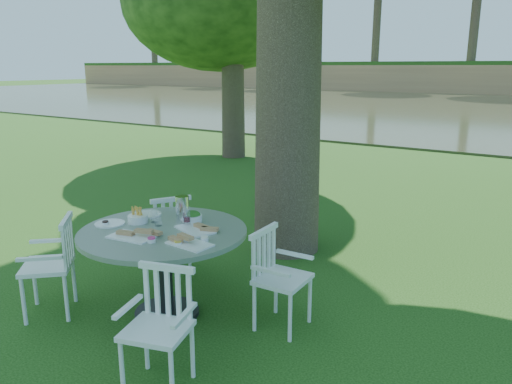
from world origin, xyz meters
TOP-DOWN VIEW (x-y plane):
  - ground at (0.00, 0.00)m, footprint 140.00×140.00m
  - table at (-0.08, -1.10)m, footprint 1.42×1.42m
  - chair_ne at (0.79, -0.72)m, footprint 0.41×0.44m
  - chair_nw at (-0.70, -0.38)m, footprint 0.55×0.56m
  - chair_sw at (-0.89, -1.58)m, footprint 0.60×0.60m
  - chair_se at (0.57, -1.80)m, footprint 0.51×0.49m
  - tableware at (-0.14, -1.00)m, footprint 1.24×0.82m

SIDE VIEW (x-z plane):
  - ground at x=0.00m, z-range 0.00..0.00m
  - chair_se at x=0.57m, z-range 0.07..0.89m
  - chair_ne at x=0.79m, z-range 0.07..0.90m
  - chair_nw at x=-0.70m, z-range 0.07..0.91m
  - chair_sw at x=-0.89m, z-range 0.08..0.94m
  - table at x=-0.08m, z-range 0.24..1.03m
  - tableware at x=-0.14m, z-range 0.71..0.95m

